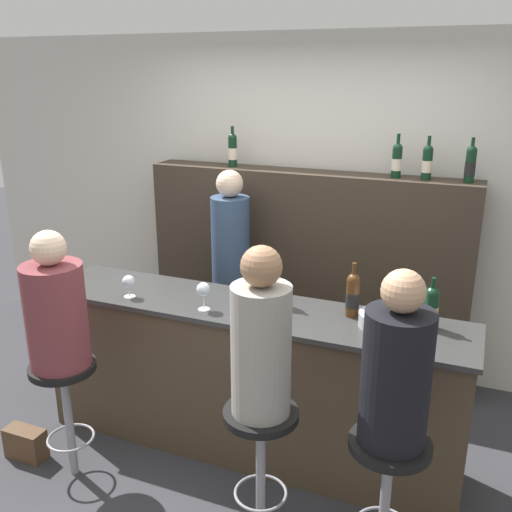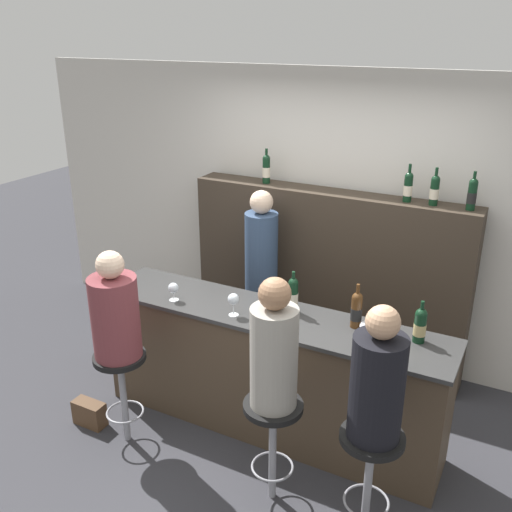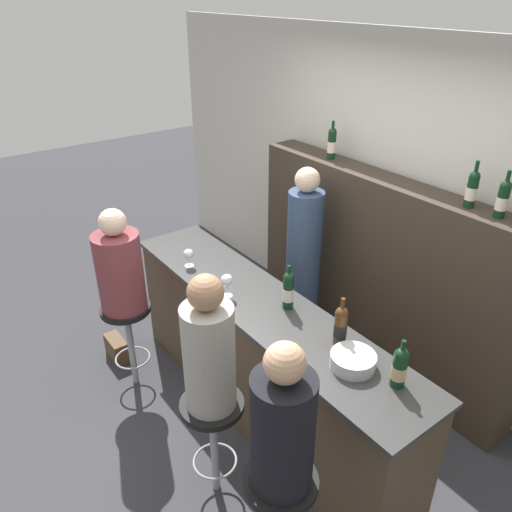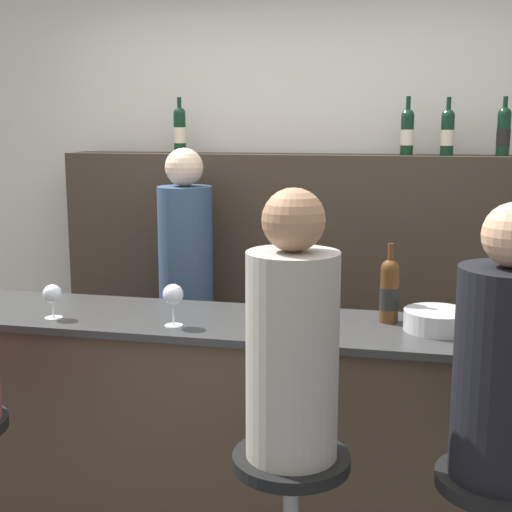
% 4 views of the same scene
% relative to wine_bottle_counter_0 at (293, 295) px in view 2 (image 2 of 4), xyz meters
% --- Properties ---
extents(ground_plane, '(16.00, 16.00, 0.00)m').
position_rel_wine_bottle_counter_0_xyz_m(ground_plane, '(-0.14, -0.36, -1.12)').
color(ground_plane, '#333338').
extents(wall_back, '(6.40, 0.05, 2.60)m').
position_rel_wine_bottle_counter_0_xyz_m(wall_back, '(-0.14, 1.28, 0.18)').
color(wall_back, beige).
rests_on(wall_back, ground_plane).
extents(bar_counter, '(2.66, 0.55, 0.99)m').
position_rel_wine_bottle_counter_0_xyz_m(bar_counter, '(-0.14, -0.10, -0.63)').
color(bar_counter, '#473828').
rests_on(bar_counter, ground_plane).
extents(back_bar_cabinet, '(2.49, 0.28, 1.61)m').
position_rel_wine_bottle_counter_0_xyz_m(back_bar_cabinet, '(-0.14, 1.05, -0.32)').
color(back_bar_cabinet, '#382D23').
rests_on(back_bar_cabinet, ground_plane).
extents(wine_bottle_counter_0, '(0.07, 0.07, 0.32)m').
position_rel_wine_bottle_counter_0_xyz_m(wine_bottle_counter_0, '(0.00, 0.00, 0.00)').
color(wine_bottle_counter_0, black).
rests_on(wine_bottle_counter_0, bar_counter).
extents(wine_bottle_counter_1, '(0.08, 0.08, 0.32)m').
position_rel_wine_bottle_counter_0_xyz_m(wine_bottle_counter_1, '(0.47, 0.00, -0.00)').
color(wine_bottle_counter_1, '#4C2D14').
rests_on(wine_bottle_counter_1, bar_counter).
extents(wine_bottle_counter_2, '(0.08, 0.08, 0.29)m').
position_rel_wine_bottle_counter_0_xyz_m(wine_bottle_counter_2, '(0.90, 0.00, -0.01)').
color(wine_bottle_counter_2, black).
rests_on(wine_bottle_counter_2, bar_counter).
extents(wine_bottle_backbar_0, '(0.07, 0.07, 0.31)m').
position_rel_wine_bottle_counter_0_xyz_m(wine_bottle_backbar_0, '(-0.75, 1.05, 0.62)').
color(wine_bottle_backbar_0, black).
rests_on(wine_bottle_backbar_0, back_bar_cabinet).
extents(wine_bottle_backbar_1, '(0.07, 0.07, 0.30)m').
position_rel_wine_bottle_counter_0_xyz_m(wine_bottle_backbar_1, '(0.50, 1.05, 0.61)').
color(wine_bottle_backbar_1, black).
rests_on(wine_bottle_backbar_1, back_bar_cabinet).
extents(wine_bottle_backbar_2, '(0.07, 0.07, 0.30)m').
position_rel_wine_bottle_counter_0_xyz_m(wine_bottle_backbar_2, '(0.71, 1.05, 0.61)').
color(wine_bottle_backbar_2, black).
rests_on(wine_bottle_backbar_2, back_bar_cabinet).
extents(wine_bottle_backbar_3, '(0.07, 0.07, 0.30)m').
position_rel_wine_bottle_counter_0_xyz_m(wine_bottle_backbar_3, '(0.98, 1.05, 0.61)').
color(wine_bottle_backbar_3, black).
rests_on(wine_bottle_backbar_3, back_bar_cabinet).
extents(wine_glass_0, '(0.08, 0.08, 0.14)m').
position_rel_wine_bottle_counter_0_xyz_m(wine_glass_0, '(-0.87, -0.24, -0.04)').
color(wine_glass_0, silver).
rests_on(wine_glass_0, bar_counter).
extents(wine_glass_1, '(0.08, 0.08, 0.17)m').
position_rel_wine_bottle_counter_0_xyz_m(wine_glass_1, '(-0.35, -0.24, -0.01)').
color(wine_glass_1, silver).
rests_on(wine_glass_1, bar_counter).
extents(metal_bowl, '(0.26, 0.26, 0.08)m').
position_rel_wine_bottle_counter_0_xyz_m(metal_bowl, '(0.66, -0.08, -0.10)').
color(metal_bowl, '#B7B7BC').
rests_on(metal_bowl, bar_counter).
extents(bar_stool_left, '(0.38, 0.38, 0.74)m').
position_rel_wine_bottle_counter_0_xyz_m(bar_stool_left, '(-1.01, -0.73, -0.55)').
color(bar_stool_left, gray).
rests_on(bar_stool_left, ground_plane).
extents(guest_seated_left, '(0.33, 0.33, 0.79)m').
position_rel_wine_bottle_counter_0_xyz_m(guest_seated_left, '(-1.01, -0.73, -0.05)').
color(guest_seated_left, brown).
rests_on(guest_seated_left, bar_stool_left).
extents(bar_stool_middle, '(0.38, 0.38, 0.74)m').
position_rel_wine_bottle_counter_0_xyz_m(bar_stool_middle, '(0.20, -0.73, -0.55)').
color(bar_stool_middle, gray).
rests_on(bar_stool_middle, ground_plane).
extents(guest_seated_middle, '(0.29, 0.29, 0.85)m').
position_rel_wine_bottle_counter_0_xyz_m(guest_seated_middle, '(0.20, -0.73, -0.01)').
color(guest_seated_middle, gray).
rests_on(guest_seated_middle, bar_stool_middle).
extents(bar_stool_right, '(0.38, 0.38, 0.74)m').
position_rel_wine_bottle_counter_0_xyz_m(bar_stool_right, '(0.83, -0.73, -0.55)').
color(bar_stool_right, gray).
rests_on(bar_stool_right, ground_plane).
extents(guest_seated_right, '(0.30, 0.30, 0.82)m').
position_rel_wine_bottle_counter_0_xyz_m(guest_seated_right, '(0.83, -0.73, -0.03)').
color(guest_seated_right, black).
rests_on(guest_seated_right, bar_stool_right).
extents(bartender, '(0.28, 0.28, 1.65)m').
position_rel_wine_bottle_counter_0_xyz_m(bartender, '(-0.60, 0.67, -0.34)').
color(bartender, '#334766').
rests_on(bartender, ground_plane).
extents(handbag, '(0.26, 0.12, 0.20)m').
position_rel_wine_bottle_counter_0_xyz_m(handbag, '(-1.38, -0.73, -1.02)').
color(handbag, '#513823').
rests_on(handbag, ground_plane).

